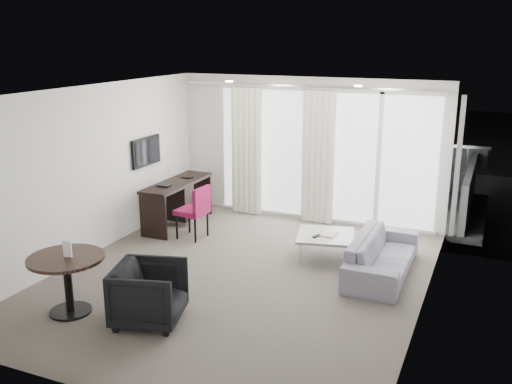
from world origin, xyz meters
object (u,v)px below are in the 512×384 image
at_px(desk, 178,203).
at_px(rattan_chair_a, 353,183).
at_px(desk_chair, 192,212).
at_px(tub_armchair, 149,294).
at_px(sofa, 382,255).
at_px(round_table, 68,285).
at_px(rattan_chair_b, 421,184).
at_px(coffee_table, 325,246).

distance_m(desk, rattan_chair_a, 3.56).
relative_size(desk_chair, tub_armchair, 1.13).
bearing_deg(desk, desk_chair, -40.95).
bearing_deg(desk_chair, desk, 143.68).
relative_size(desk, desk_chair, 1.88).
distance_m(sofa, rattan_chair_a, 3.43).
height_order(desk_chair, round_table, desk_chair).
bearing_deg(rattan_chair_b, sofa, -109.21).
distance_m(tub_armchair, rattan_chair_a, 5.82).
bearing_deg(rattan_chair_b, coffee_table, -123.45).
bearing_deg(rattan_chair_a, rattan_chair_b, 31.71).
relative_size(sofa, rattan_chair_a, 2.14).
relative_size(desk_chair, rattan_chair_a, 1.00).
xyz_separation_m(coffee_table, rattan_chair_a, (-0.31, 2.94, 0.26)).
bearing_deg(tub_armchair, desk, 9.85).
height_order(desk, desk_chair, desk_chair).
bearing_deg(rattan_chair_a, round_table, -106.47).
distance_m(desk, coffee_table, 2.94).
bearing_deg(desk_chair, sofa, 0.29).
bearing_deg(coffee_table, rattan_chair_b, 75.82).
height_order(round_table, sofa, round_table).
height_order(tub_armchair, coffee_table, tub_armchair).
relative_size(sofa, rattan_chair_b, 2.44).
relative_size(round_table, coffee_table, 1.09).
distance_m(desk, desk_chair, 0.76).
xyz_separation_m(desk, round_table, (0.52, -3.46, -0.03)).
bearing_deg(desk_chair, tub_armchair, -65.66).
distance_m(desk_chair, rattan_chair_a, 3.57).
xyz_separation_m(round_table, tub_armchair, (1.04, 0.19, -0.00)).
distance_m(desk_chair, rattan_chair_b, 4.87).
distance_m(sofa, rattan_chair_b, 3.88).
relative_size(desk, tub_armchair, 2.13).
bearing_deg(coffee_table, tub_armchair, -115.55).
bearing_deg(desk_chair, round_table, -86.31).
relative_size(round_table, rattan_chair_b, 1.16).
height_order(coffee_table, rattan_chair_a, rattan_chair_a).
bearing_deg(tub_armchair, coffee_table, -41.26).
height_order(tub_armchair, sofa, tub_armchair).
bearing_deg(round_table, tub_armchair, 10.32).
bearing_deg(sofa, round_table, 129.54).
bearing_deg(coffee_table, sofa, -15.53).
distance_m(desk_chair, coffee_table, 2.34).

